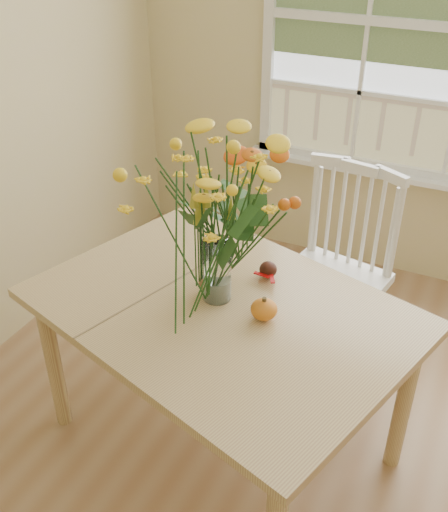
% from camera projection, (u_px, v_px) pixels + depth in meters
% --- Properties ---
extents(dining_table, '(1.69, 1.42, 0.78)m').
position_uv_depth(dining_table, '(222.00, 324.00, 2.41)').
color(dining_table, tan).
rests_on(dining_table, floor).
extents(windsor_chair, '(0.56, 0.54, 1.05)m').
position_uv_depth(windsor_chair, '(340.00, 261.00, 2.99)').
color(windsor_chair, white).
rests_on(windsor_chair, floor).
extents(flower_vase, '(0.54, 0.54, 0.65)m').
position_uv_depth(flower_vase, '(216.00, 212.00, 2.20)').
color(flower_vase, white).
rests_on(flower_vase, dining_table).
extents(pumpkin, '(0.10, 0.10, 0.08)m').
position_uv_depth(pumpkin, '(264.00, 310.00, 2.27)').
color(pumpkin, orange).
rests_on(pumpkin, dining_table).
extents(turkey_figurine, '(0.11, 0.10, 0.11)m').
position_uv_depth(turkey_figurine, '(207.00, 285.00, 2.41)').
color(turkey_figurine, '#CCB78C').
rests_on(turkey_figurine, dining_table).
extents(dark_gourd, '(0.13, 0.12, 0.07)m').
position_uv_depth(dark_gourd, '(268.00, 270.00, 2.52)').
color(dark_gourd, '#38160F').
rests_on(dark_gourd, dining_table).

